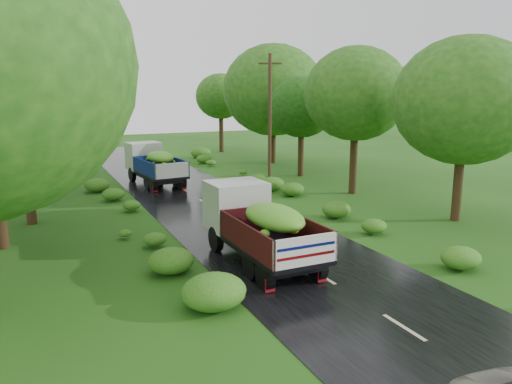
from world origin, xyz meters
TOP-DOWN VIEW (x-y plane):
  - ground at (0.00, 0.00)m, footprint 120.00×120.00m
  - road at (0.00, 5.00)m, footprint 6.50×80.00m
  - road_lines at (0.00, 6.00)m, footprint 0.12×69.60m
  - truck_near at (-1.31, 6.31)m, footprint 2.29×6.22m
  - truck_far at (-1.21, 22.61)m, footprint 2.81×6.29m
  - utility_pole at (5.62, 19.41)m, footprint 1.40×0.59m
  - trees_right at (9.42, 21.32)m, footprint 5.02×32.54m
  - shrubs at (0.00, 14.00)m, footprint 11.90×44.00m

SIDE VIEW (x-z plane):
  - ground at x=0.00m, z-range 0.00..0.00m
  - road at x=0.00m, z-range 0.00..0.02m
  - road_lines at x=0.00m, z-range 0.02..0.02m
  - shrubs at x=0.00m, z-range 0.00..0.70m
  - truck_far at x=-1.21m, z-range 0.17..2.73m
  - truck_near at x=-1.31m, z-range 0.17..2.77m
  - utility_pole at x=5.62m, z-range 0.12..8.39m
  - trees_right at x=9.42m, z-range 1.65..9.49m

